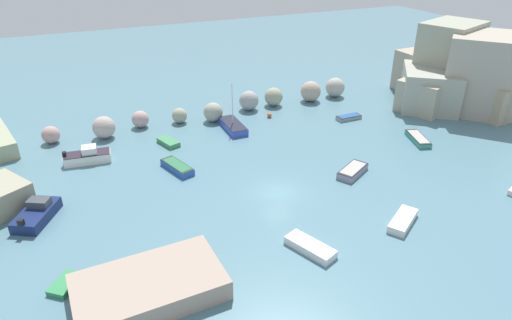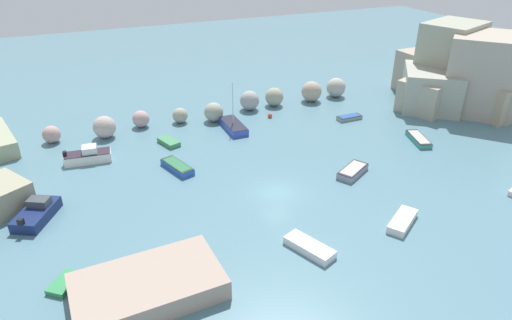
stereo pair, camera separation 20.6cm
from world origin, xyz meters
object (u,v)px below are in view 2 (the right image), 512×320
Objects in this scene: moored_boat_6 at (353,171)px; moored_boat_7 at (65,283)px; channel_buoy at (270,115)px; moored_boat_4 at (233,126)px; moored_boat_9 at (419,139)px; moored_boat_2 at (309,247)px; moored_boat_3 at (88,156)px; moored_boat_0 at (349,117)px; moored_boat_1 at (37,213)px; moored_boat_5 at (169,142)px; moored_boat_11 at (177,167)px; moored_boat_10 at (402,221)px; stone_dock at (148,287)px.

moored_boat_6 is 27.19m from moored_boat_7.
channel_buoy is 0.10× the size of moored_boat_4.
moored_boat_4 is at bearing -104.59° from moored_boat_9.
moored_boat_4 is 21.28m from moored_boat_9.
channel_buoy is 33.40m from moored_boat_7.
moored_boat_2 reaches higher than moored_boat_9.
moored_boat_0 is at bearing 4.34° from moored_boat_3.
moored_boat_3 reaches higher than moored_boat_0.
channel_buoy is 17.99m from moored_boat_9.
moored_boat_1 is 10.25m from moored_boat_3.
moored_boat_11 is at bearing -24.47° from moored_boat_5.
moored_boat_10 is at bearing 23.75° from moored_boat_11.
moored_boat_6 is 0.91× the size of moored_boat_9.
channel_buoy is at bearing 82.16° from moored_boat_5.
moored_boat_1 is 1.25× the size of moored_boat_10.
moored_boat_11 is (-15.48, 7.75, -0.01)m from moored_boat_6.
moored_boat_1 is 22.54m from moored_boat_2.
moored_boat_4 is 8.12m from moored_boat_5.
moored_boat_9 reaches higher than moored_boat_0.
moored_boat_7 is at bearing -40.24° from moored_boat_10.
moored_boat_5 is at bearing -9.07° from moored_boat_2.
moored_boat_9 is (25.92, -10.60, 0.05)m from moored_boat_5.
moored_boat_1 reaches higher than moored_boat_9.
stone_dock reaches higher than channel_buoy.
moored_boat_9 is at bearing 57.60° from moored_boat_4.
channel_buoy is at bearing 50.40° from stone_dock.
moored_boat_10 is (8.61, -0.11, 0.00)m from moored_boat_2.
stone_dock reaches higher than moored_boat_2.
moored_boat_11 is at bearing -2.34° from moored_boat_2.
stone_dock is 3.03× the size of moored_boat_0.
moored_boat_11 is (-0.65, -6.16, 0.09)m from moored_boat_5.
moored_boat_7 is at bearing -139.84° from channel_buoy.
moored_boat_2 is 0.90× the size of moored_boat_3.
moored_boat_7 is at bearing -50.45° from moored_boat_5.
channel_buoy is 22.46m from moored_boat_3.
moored_boat_4 is at bearing -164.13° from channel_buoy.
moored_boat_7 is at bearing -141.02° from moored_boat_1.
stone_dock is 1.66× the size of moored_boat_4.
moored_boat_1 is 1.04× the size of moored_boat_3.
moored_boat_0 is at bearing 34.53° from stone_dock.
moored_boat_6 is at bearing 45.73° from moored_boat_11.
moored_boat_11 is (6.16, 16.02, -0.40)m from stone_dock.
channel_buoy is at bearing -40.81° from moored_boat_2.
moored_boat_11 reaches higher than channel_buoy.
moored_boat_10 is (13.78, -22.52, 0.05)m from moored_boat_5.
channel_buoy reaches higher than moored_boat_0.
moored_boat_11 is at bearing 68.96° from stone_dock.
moored_boat_9 is 1.12× the size of moored_boat_10.
moored_boat_1 is 13.32m from moored_boat_11.
moored_boat_6 is (28.31, -4.17, -0.21)m from moored_boat_1.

